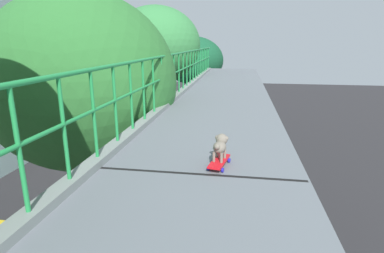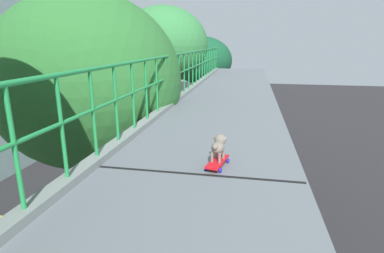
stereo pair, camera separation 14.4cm
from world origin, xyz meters
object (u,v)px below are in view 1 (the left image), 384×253
object	(u,v)px
toy_skateboard	(219,162)
car_white_fifth	(75,217)
small_dog	(220,144)
city_bus	(116,117)

from	to	relation	value
toy_skateboard	car_white_fifth	bearing A→B (deg)	132.85
car_white_fifth	small_dog	bearing A→B (deg)	-46.90
city_bus	car_white_fifth	bearing A→B (deg)	-75.12
toy_skateboard	small_dog	bearing A→B (deg)	82.73
city_bus	small_dog	distance (m)	23.18
city_bus	toy_skateboard	bearing A→B (deg)	-63.71
small_dog	car_white_fifth	bearing A→B (deg)	133.10
car_white_fifth	toy_skateboard	distance (m)	11.16
city_bus	toy_skateboard	size ratio (longest dim) A/B	19.87
toy_skateboard	small_dog	size ratio (longest dim) A/B	1.55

